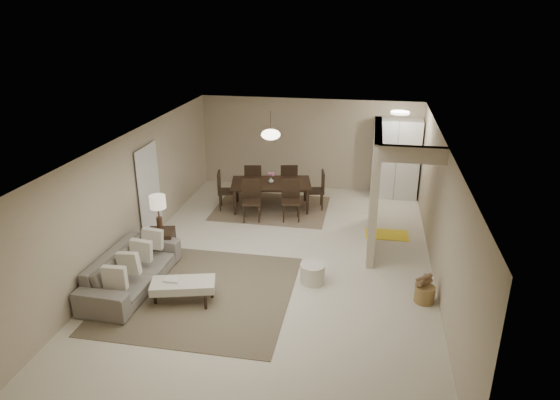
% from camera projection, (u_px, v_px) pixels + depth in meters
% --- Properties ---
extents(floor, '(9.00, 9.00, 0.00)m').
position_uv_depth(floor, '(279.00, 261.00, 10.06)').
color(floor, beige).
rests_on(floor, ground).
extents(ceiling, '(9.00, 9.00, 0.00)m').
position_uv_depth(ceiling, '(279.00, 140.00, 9.15)').
color(ceiling, white).
rests_on(ceiling, back_wall).
extents(back_wall, '(6.00, 0.00, 6.00)m').
position_uv_depth(back_wall, '(309.00, 144.00, 13.73)').
color(back_wall, tan).
rests_on(back_wall, floor).
extents(left_wall, '(0.00, 9.00, 9.00)m').
position_uv_depth(left_wall, '(134.00, 193.00, 10.12)').
color(left_wall, tan).
rests_on(left_wall, floor).
extents(right_wall, '(0.00, 9.00, 9.00)m').
position_uv_depth(right_wall, '(440.00, 214.00, 9.10)').
color(right_wall, tan).
rests_on(right_wall, floor).
extents(partition, '(0.15, 2.50, 2.50)m').
position_uv_depth(partition, '(374.00, 187.00, 10.45)').
color(partition, tan).
rests_on(partition, floor).
extents(doorway, '(0.04, 0.90, 2.04)m').
position_uv_depth(doorway, '(149.00, 194.00, 10.74)').
color(doorway, black).
rests_on(doorway, floor).
extents(pantry_cabinet, '(1.20, 0.55, 2.10)m').
position_uv_depth(pantry_cabinet, '(396.00, 159.00, 13.09)').
color(pantry_cabinet, white).
rests_on(pantry_cabinet, floor).
extents(flush_light, '(0.44, 0.44, 0.05)m').
position_uv_depth(flush_light, '(400.00, 113.00, 11.71)').
color(flush_light, white).
rests_on(flush_light, ceiling).
extents(living_rug, '(3.20, 3.20, 0.01)m').
position_uv_depth(living_rug, '(201.00, 293.00, 8.93)').
color(living_rug, brown).
rests_on(living_rug, floor).
extents(sofa, '(2.38, 1.00, 0.69)m').
position_uv_depth(sofa, '(132.00, 270.00, 9.02)').
color(sofa, slate).
rests_on(sofa, floor).
extents(ottoman_bench, '(1.18, 0.76, 0.39)m').
position_uv_depth(ottoman_bench, '(183.00, 285.00, 8.57)').
color(ottoman_bench, silver).
rests_on(ottoman_bench, living_rug).
extents(side_table, '(0.60, 0.60, 0.56)m').
position_uv_depth(side_table, '(162.00, 243.00, 10.16)').
color(side_table, black).
rests_on(side_table, floor).
extents(table_lamp, '(0.32, 0.32, 0.76)m').
position_uv_depth(table_lamp, '(158.00, 205.00, 9.86)').
color(table_lamp, '#4D3221').
rests_on(table_lamp, side_table).
extents(round_pouf, '(0.47, 0.47, 0.36)m').
position_uv_depth(round_pouf, '(312.00, 274.00, 9.21)').
color(round_pouf, silver).
rests_on(round_pouf, floor).
extents(wicker_basket, '(0.40, 0.40, 0.30)m').
position_uv_depth(wicker_basket, '(425.00, 294.00, 8.62)').
color(wicker_basket, olive).
rests_on(wicker_basket, floor).
extents(dining_rug, '(2.80, 2.10, 0.01)m').
position_uv_depth(dining_rug, '(271.00, 208.00, 12.66)').
color(dining_rug, '#746348').
rests_on(dining_rug, floor).
extents(dining_table, '(2.14, 1.47, 0.69)m').
position_uv_depth(dining_table, '(271.00, 196.00, 12.53)').
color(dining_table, black).
rests_on(dining_table, dining_rug).
extents(dining_chairs, '(2.67, 2.14, 0.98)m').
position_uv_depth(dining_chairs, '(271.00, 190.00, 12.48)').
color(dining_chairs, black).
rests_on(dining_chairs, dining_rug).
extents(vase, '(0.17, 0.17, 0.14)m').
position_uv_depth(vase, '(271.00, 180.00, 12.38)').
color(vase, silver).
rests_on(vase, dining_table).
extents(yellow_mat, '(0.96, 0.60, 0.01)m').
position_uv_depth(yellow_mat, '(387.00, 235.00, 11.20)').
color(yellow_mat, yellow).
rests_on(yellow_mat, floor).
extents(pendant_light, '(0.46, 0.46, 0.71)m').
position_uv_depth(pendant_light, '(271.00, 135.00, 11.96)').
color(pendant_light, '#4D3221').
rests_on(pendant_light, ceiling).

